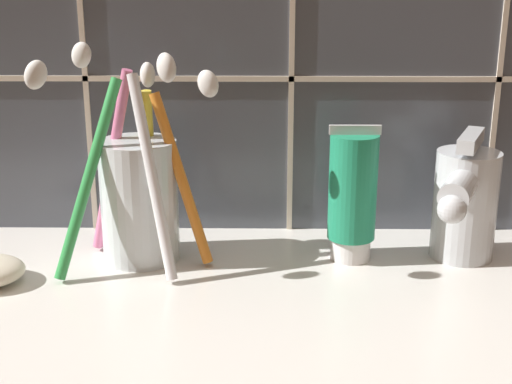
# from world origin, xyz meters

# --- Properties ---
(sink_counter) EXTENTS (0.76, 0.29, 0.02)m
(sink_counter) POSITION_xyz_m (0.00, 0.00, 0.01)
(sink_counter) COLOR silver
(sink_counter) RESTS_ON ground
(tile_wall_backsplash) EXTENTS (0.86, 0.02, 0.44)m
(tile_wall_backsplash) POSITION_xyz_m (0.00, 0.15, 0.22)
(tile_wall_backsplash) COLOR #4C515B
(tile_wall_backsplash) RESTS_ON ground
(toothbrush_cup) EXTENTS (0.15, 0.11, 0.19)m
(toothbrush_cup) POSITION_xyz_m (-0.11, 0.07, 0.08)
(toothbrush_cup) COLOR silver
(toothbrush_cup) RESTS_ON sink_counter
(toothpaste_tube) EXTENTS (0.04, 0.04, 0.12)m
(toothpaste_tube) POSITION_xyz_m (0.07, 0.07, 0.08)
(toothpaste_tube) COLOR white
(toothpaste_tube) RESTS_ON sink_counter
(sink_faucet) EXTENTS (0.07, 0.11, 0.11)m
(sink_faucet) POSITION_xyz_m (0.17, 0.07, 0.07)
(sink_faucet) COLOR silver
(sink_faucet) RESTS_ON sink_counter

